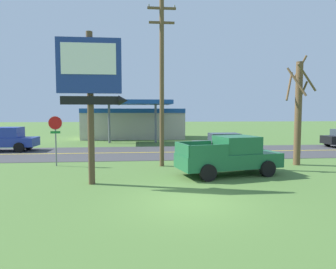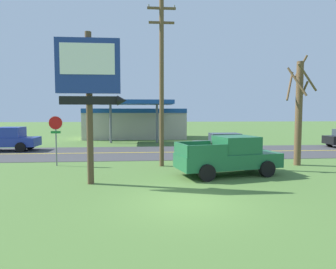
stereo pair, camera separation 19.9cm
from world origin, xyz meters
The scene contains 11 objects.
ground_plane centered at (0.00, 0.00, 0.00)m, with size 180.00×180.00×0.00m, color #4C7033.
road_asphalt centered at (0.00, 13.00, 0.01)m, with size 140.00×8.00×0.02m, color #3D3D3F.
road_centre_line centered at (0.00, 13.00, 0.02)m, with size 126.00×0.20×0.01m, color gold.
motel_sign centered at (-3.81, 2.88, 4.49)m, with size 2.99×0.54×6.62m.
stop_sign centered at (-6.67, 7.72, 2.03)m, with size 0.80×0.08×2.95m.
utility_pole centered at (-0.45, 7.11, 5.06)m, with size 1.63×0.26×9.58m.
bare_tree centered at (7.69, 6.73, 3.30)m, with size 1.64×1.69×6.56m.
gas_station centered at (-2.47, 26.46, 1.94)m, with size 12.00×11.50×4.40m.
pickup_green_parked_on_lawn centered at (2.79, 4.33, 0.96)m, with size 5.50×3.05×1.96m.
pickup_blue_on_road centered at (-12.76, 15.00, 0.96)m, with size 5.20×2.24×1.96m.
car_grey_near_lane centered at (4.32, 11.00, 0.83)m, with size 4.20×2.00×1.64m.
Camera 1 is at (-1.74, -10.21, 3.17)m, focal length 31.73 mm.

